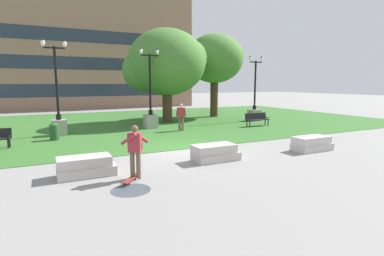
% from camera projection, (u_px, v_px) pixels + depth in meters
% --- Properties ---
extents(ground_plane, '(140.00, 140.00, 0.00)m').
position_uv_depth(ground_plane, '(185.00, 149.00, 13.66)').
color(ground_plane, gray).
extents(grass_lawn, '(40.00, 20.00, 0.02)m').
position_uv_depth(grass_lawn, '(129.00, 123.00, 22.51)').
color(grass_lawn, '#336628').
rests_on(grass_lawn, ground).
extents(concrete_block_center, '(1.80, 0.90, 0.64)m').
position_uv_depth(concrete_block_center, '(86.00, 167.00, 9.73)').
color(concrete_block_center, '#B2ADA3').
rests_on(concrete_block_center, ground).
extents(concrete_block_left, '(1.82, 0.90, 0.64)m').
position_uv_depth(concrete_block_left, '(215.00, 153.00, 11.65)').
color(concrete_block_left, '#B2ADA3').
rests_on(concrete_block_left, ground).
extents(concrete_block_right, '(1.80, 0.90, 0.64)m').
position_uv_depth(concrete_block_right, '(312.00, 144.00, 13.41)').
color(concrete_block_right, '#BCB7B2').
rests_on(concrete_block_right, ground).
extents(person_skateboarder, '(0.90, 0.53, 1.71)m').
position_uv_depth(person_skateboarder, '(135.00, 148.00, 9.34)').
color(person_skateboarder, brown).
rests_on(person_skateboarder, ground).
extents(skateboard, '(0.81, 0.91, 0.14)m').
position_uv_depth(skateboard, '(131.00, 179.00, 9.15)').
color(skateboard, maroon).
rests_on(skateboard, ground).
extents(puddle, '(1.14, 1.14, 0.01)m').
position_uv_depth(puddle, '(131.00, 190.00, 8.45)').
color(puddle, '#47515B').
rests_on(puddle, ground).
extents(park_bench_near_left, '(1.80, 0.53, 0.90)m').
position_uv_depth(park_bench_near_left, '(257.00, 119.00, 20.98)').
color(park_bench_near_left, black).
rests_on(park_bench_near_left, grass_lawn).
extents(lamp_post_left, '(1.32, 0.80, 5.26)m').
position_uv_depth(lamp_post_left, '(151.00, 112.00, 19.92)').
color(lamp_post_left, gray).
rests_on(lamp_post_left, grass_lawn).
extents(lamp_post_center, '(1.32, 0.80, 5.41)m').
position_uv_depth(lamp_post_center, '(59.00, 116.00, 17.15)').
color(lamp_post_center, gray).
rests_on(lamp_post_center, grass_lawn).
extents(lamp_post_right, '(1.32, 0.80, 5.10)m').
position_uv_depth(lamp_post_right, '(254.00, 108.00, 23.87)').
color(lamp_post_right, gray).
rests_on(lamp_post_right, grass_lawn).
extents(tree_far_left, '(6.16, 5.87, 7.03)m').
position_uv_depth(tree_far_left, '(166.00, 63.00, 22.55)').
color(tree_far_left, '#42301E').
rests_on(tree_far_left, grass_lawn).
extents(tree_far_right, '(5.27, 5.02, 7.25)m').
position_uv_depth(tree_far_right, '(214.00, 60.00, 26.29)').
color(tree_far_right, '#42301E').
rests_on(tree_far_right, grass_lawn).
extents(trash_bin, '(0.49, 0.49, 0.96)m').
position_uv_depth(trash_bin, '(54.00, 131.00, 15.78)').
color(trash_bin, '#234C28').
rests_on(trash_bin, grass_lawn).
extents(person_bystander_near_lawn, '(0.64, 0.42, 1.71)m').
position_uv_depth(person_bystander_near_lawn, '(181.00, 115.00, 18.82)').
color(person_bystander_near_lawn, brown).
rests_on(person_bystander_near_lawn, grass_lawn).
extents(building_facade_distant, '(25.15, 1.03, 13.73)m').
position_uv_depth(building_facade_distant, '(91.00, 49.00, 34.19)').
color(building_facade_distant, '#8E6B56').
rests_on(building_facade_distant, ground).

